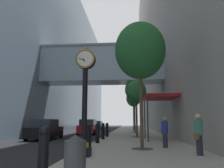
% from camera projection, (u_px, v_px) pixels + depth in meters
% --- Properties ---
extents(ground_plane, '(110.00, 110.00, 0.00)m').
position_uv_depth(ground_plane, '(111.00, 133.00, 29.33)').
color(ground_plane, black).
rests_on(ground_plane, ground).
extents(sidewalk_right, '(6.03, 80.00, 0.14)m').
position_uv_depth(sidewalk_right, '(134.00, 131.00, 32.05)').
color(sidewalk_right, '#9E998E').
rests_on(sidewalk_right, ground).
extents(building_block_left, '(22.33, 80.00, 25.26)m').
position_uv_depth(building_block_left, '(42.00, 51.00, 35.21)').
color(building_block_left, slate).
rests_on(building_block_left, ground).
extents(building_block_right, '(9.00, 80.00, 38.81)m').
position_uv_depth(building_block_right, '(180.00, 6.00, 34.68)').
color(building_block_right, gray).
rests_on(building_block_right, ground).
extents(street_clock, '(0.84, 0.55, 4.55)m').
position_uv_depth(street_clock, '(85.00, 94.00, 9.18)').
color(street_clock, black).
rests_on(street_clock, sidewalk_right).
extents(bollard_nearest, '(0.27, 0.27, 1.25)m').
position_uv_depth(bollard_nearest, '(44.00, 151.00, 5.40)').
color(bollard_nearest, black).
rests_on(bollard_nearest, sidewalk_right).
extents(bollard_third, '(0.27, 0.27, 1.25)m').
position_uv_depth(bollard_third, '(89.00, 136.00, 11.32)').
color(bollard_third, black).
rests_on(bollard_third, sidewalk_right).
extents(bollard_fourth, '(0.27, 0.27, 1.25)m').
position_uv_depth(bollard_fourth, '(97.00, 133.00, 14.28)').
color(bollard_fourth, black).
rests_on(bollard_fourth, sidewalk_right).
extents(bollard_fifth, '(0.27, 0.27, 1.25)m').
position_uv_depth(bollard_fifth, '(103.00, 131.00, 17.23)').
color(bollard_fifth, black).
rests_on(bollard_fifth, sidewalk_right).
extents(bollard_sixth, '(0.27, 0.27, 1.25)m').
position_uv_depth(bollard_sixth, '(107.00, 129.00, 20.19)').
color(bollard_sixth, black).
rests_on(bollard_sixth, sidewalk_right).
extents(street_tree_near, '(2.72, 2.72, 6.73)m').
position_uv_depth(street_tree_near, '(140.00, 51.00, 11.99)').
color(street_tree_near, '#333335').
rests_on(street_tree_near, sidewalk_right).
extents(street_tree_mid_near, '(1.85, 1.85, 5.16)m').
position_uv_depth(street_tree_mid_near, '(136.00, 92.00, 20.31)').
color(street_tree_mid_near, '#333335').
rests_on(street_tree_mid_near, sidewalk_right).
extents(street_tree_mid_far, '(2.44, 2.44, 6.89)m').
position_uv_depth(street_tree_mid_far, '(134.00, 90.00, 29.06)').
color(street_tree_mid_far, '#333335').
rests_on(street_tree_mid_far, sidewalk_right).
extents(street_tree_far, '(2.40, 2.40, 6.60)m').
position_uv_depth(street_tree_far, '(133.00, 99.00, 37.52)').
color(street_tree_far, '#333335').
rests_on(street_tree_far, sidewalk_right).
extents(trash_bin, '(0.53, 0.53, 1.05)m').
position_uv_depth(trash_bin, '(75.00, 157.00, 5.26)').
color(trash_bin, '#383D42').
rests_on(trash_bin, sidewalk_right).
extents(pedestrian_walking, '(0.49, 0.52, 1.70)m').
position_uv_depth(pedestrian_walking, '(199.00, 133.00, 9.19)').
color(pedestrian_walking, '#23232D').
rests_on(pedestrian_walking, sidewalk_right).
extents(pedestrian_by_clock, '(0.45, 0.45, 1.61)m').
position_uv_depth(pedestrian_by_clock, '(165.00, 131.00, 11.82)').
color(pedestrian_by_clock, '#23232D').
rests_on(pedestrian_by_clock, sidewalk_right).
extents(storefront_awning, '(2.40, 3.60, 3.30)m').
position_uv_depth(storefront_awning, '(160.00, 98.00, 16.98)').
color(storefront_awning, maroon).
rests_on(storefront_awning, sidewalk_right).
extents(car_black_near, '(2.25, 4.66, 1.70)m').
position_uv_depth(car_black_near, '(45.00, 130.00, 18.67)').
color(car_black_near, black).
rests_on(car_black_near, ground).
extents(car_red_mid, '(2.07, 4.49, 1.74)m').
position_uv_depth(car_red_mid, '(88.00, 127.00, 25.78)').
color(car_red_mid, '#AD191E').
rests_on(car_red_mid, ground).
extents(car_blue_far, '(1.98, 4.52, 1.59)m').
position_uv_depth(car_blue_far, '(97.00, 126.00, 39.26)').
color(car_blue_far, navy).
rests_on(car_blue_far, ground).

